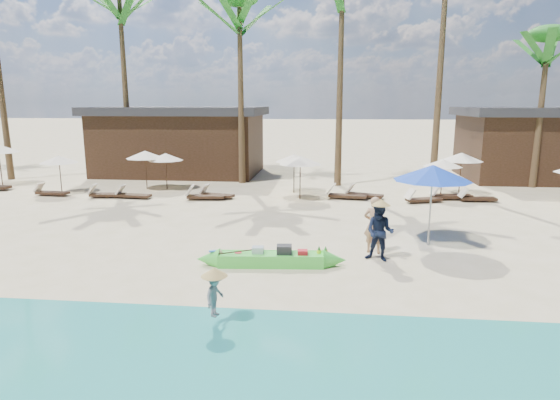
# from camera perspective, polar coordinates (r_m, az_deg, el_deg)

# --- Properties ---
(ground) EXTENTS (240.00, 240.00, 0.00)m
(ground) POSITION_cam_1_polar(r_m,az_deg,el_deg) (13.14, -1.54, -8.63)
(ground) COLOR beige
(ground) RESTS_ON ground
(wet_sand_strip) EXTENTS (240.00, 4.50, 0.01)m
(wet_sand_strip) POSITION_cam_1_polar(r_m,az_deg,el_deg) (8.69, -6.13, -20.10)
(wet_sand_strip) COLOR tan
(wet_sand_strip) RESTS_ON ground
(green_canoe) EXTENTS (4.79, 0.86, 0.61)m
(green_canoe) POSITION_cam_1_polar(r_m,az_deg,el_deg) (13.47, -1.09, -7.17)
(green_canoe) COLOR #48E345
(green_canoe) RESTS_ON ground
(tourist) EXTENTS (0.74, 0.59, 1.78)m
(tourist) POSITION_cam_1_polar(r_m,az_deg,el_deg) (14.69, 11.40, -3.00)
(tourist) COLOR tan
(tourist) RESTS_ON ground
(vendor_green) EXTENTS (1.02, 0.90, 1.74)m
(vendor_green) POSITION_cam_1_polar(r_m,az_deg,el_deg) (14.00, 12.07, -3.86)
(vendor_green) COLOR #131B34
(vendor_green) RESTS_ON ground
(vendor_yellow) EXTENTS (0.49, 0.68, 0.95)m
(vendor_yellow) POSITION_cam_1_polar(r_m,az_deg,el_deg) (10.04, -7.94, -11.38)
(vendor_yellow) COLOR gray
(vendor_yellow) RESTS_ON ground
(blue_umbrella) EXTENTS (2.46, 2.46, 2.65)m
(blue_umbrella) POSITION_cam_1_polar(r_m,az_deg,el_deg) (15.63, 18.12, 3.18)
(blue_umbrella) COLOR #99999E
(blue_umbrella) RESTS_ON ground
(resort_parasol_2) EXTENTS (1.89, 1.89, 1.94)m
(resort_parasol_2) POSITION_cam_1_polar(r_m,az_deg,el_deg) (26.31, -25.36, 4.50)
(resort_parasol_2) COLOR #3D2419
(resort_parasol_2) RESTS_ON ground
(resort_parasol_3) EXTENTS (2.01, 2.01, 2.07)m
(resort_parasol_3) POSITION_cam_1_polar(r_m,az_deg,el_deg) (25.96, -16.12, 5.34)
(resort_parasol_3) COLOR #3D2419
(resort_parasol_3) RESTS_ON ground
(lounger_3_left) EXTENTS (1.73, 0.66, 0.58)m
(lounger_3_left) POSITION_cam_1_polar(r_m,az_deg,el_deg) (26.10, -26.23, 0.90)
(lounger_3_left) COLOR #3D2419
(lounger_3_left) RESTS_ON ground
(lounger_3_right) EXTENTS (1.82, 0.73, 0.60)m
(lounger_3_right) POSITION_cam_1_polar(r_m,az_deg,el_deg) (24.46, -20.54, 0.73)
(lounger_3_right) COLOR #3D2419
(lounger_3_right) RESTS_ON ground
(resort_parasol_4) EXTENTS (1.88, 1.88, 1.94)m
(resort_parasol_4) POSITION_cam_1_polar(r_m,az_deg,el_deg) (25.66, -13.78, 5.13)
(resort_parasol_4) COLOR #3D2419
(resort_parasol_4) RESTS_ON ground
(lounger_4_left) EXTENTS (1.73, 0.66, 0.57)m
(lounger_4_left) POSITION_cam_1_polar(r_m,az_deg,el_deg) (23.88, -17.61, 0.65)
(lounger_4_left) COLOR #3D2419
(lounger_4_left) RESTS_ON ground
(lounger_4_right) EXTENTS (1.91, 0.74, 0.63)m
(lounger_4_right) POSITION_cam_1_polar(r_m,az_deg,el_deg) (22.72, -9.35, 0.55)
(lounger_4_right) COLOR #3D2419
(lounger_4_right) RESTS_ON ground
(resort_parasol_5) EXTENTS (1.94, 1.94, 2.00)m
(resort_parasol_5) POSITION_cam_1_polar(r_m,az_deg,el_deg) (23.96, 1.73, 5.13)
(resort_parasol_5) COLOR #3D2419
(resort_parasol_5) RESTS_ON ground
(lounger_5_left) EXTENTS (1.78, 0.92, 0.58)m
(lounger_5_left) POSITION_cam_1_polar(r_m,az_deg,el_deg) (23.07, -7.89, 0.72)
(lounger_5_left) COLOR #3D2419
(lounger_5_left) RESTS_ON ground
(resort_parasol_6) EXTENTS (2.04, 2.04, 2.10)m
(resort_parasol_6) POSITION_cam_1_polar(r_m,az_deg,el_deg) (22.30, 2.49, 4.88)
(resort_parasol_6) COLOR #3D2419
(resort_parasol_6) RESTS_ON ground
(lounger_6_left) EXTENTS (1.97, 0.84, 0.65)m
(lounger_6_left) POSITION_cam_1_polar(r_m,az_deg,el_deg) (22.81, 7.89, 0.66)
(lounger_6_left) COLOR #3D2419
(lounger_6_left) RESTS_ON ground
(lounger_6_right) EXTENTS (1.88, 1.13, 0.61)m
(lounger_6_right) POSITION_cam_1_polar(r_m,az_deg,el_deg) (23.19, 10.02, 0.74)
(lounger_6_right) COLOR #3D2419
(lounger_6_right) RESTS_ON ground
(resort_parasol_7) EXTENTS (1.84, 1.84, 1.90)m
(resort_parasol_7) POSITION_cam_1_polar(r_m,az_deg,el_deg) (24.04, 19.25, 4.29)
(resort_parasol_7) COLOR #3D2419
(resort_parasol_7) RESTS_ON ground
(lounger_7_left) EXTENTS (1.84, 1.06, 0.60)m
(lounger_7_left) POSITION_cam_1_polar(r_m,az_deg,el_deg) (22.73, 16.87, 0.18)
(lounger_7_left) COLOR #3D2419
(lounger_7_left) RESTS_ON ground
(lounger_7_right) EXTENTS (2.06, 0.84, 0.68)m
(lounger_7_right) POSITION_cam_1_polar(r_m,az_deg,el_deg) (23.84, 19.89, 0.57)
(lounger_7_right) COLOR #3D2419
(lounger_7_right) RESTS_ON ground
(resort_parasol_8) EXTENTS (2.07, 2.07, 2.14)m
(resort_parasol_8) POSITION_cam_1_polar(r_m,az_deg,el_deg) (25.06, 21.26, 4.92)
(resort_parasol_8) COLOR #3D2419
(resort_parasol_8) RESTS_ON ground
(lounger_8_left) EXTENTS (1.75, 0.63, 0.58)m
(lounger_8_left) POSITION_cam_1_polar(r_m,az_deg,el_deg) (23.85, 22.72, 0.28)
(lounger_8_left) COLOR #3D2419
(lounger_8_left) RESTS_ON ground
(palm_2) EXTENTS (2.08, 2.08, 11.33)m
(palm_2) POSITION_cam_1_polar(r_m,az_deg,el_deg) (30.18, -18.85, 19.98)
(palm_2) COLOR brown
(palm_2) RESTS_ON ground
(palm_3) EXTENTS (2.08, 2.08, 10.52)m
(palm_3) POSITION_cam_1_polar(r_m,az_deg,el_deg) (27.23, -4.94, 20.20)
(palm_3) COLOR brown
(palm_3) RESTS_ON ground
(palm_4) EXTENTS (2.08, 2.08, 11.70)m
(palm_4) POSITION_cam_1_polar(r_m,az_deg,el_deg) (26.66, 7.56, 22.23)
(palm_4) COLOR brown
(palm_4) RESTS_ON ground
(palm_6) EXTENTS (2.08, 2.08, 8.51)m
(palm_6) POSITION_cam_1_polar(r_m,az_deg,el_deg) (29.08, 29.77, 15.18)
(palm_6) COLOR brown
(palm_6) RESTS_ON ground
(pavilion_west) EXTENTS (10.80, 6.60, 4.30)m
(pavilion_west) POSITION_cam_1_polar(r_m,az_deg,el_deg) (31.31, -12.04, 7.17)
(pavilion_west) COLOR #3D2419
(pavilion_west) RESTS_ON ground
(pavilion_east) EXTENTS (8.80, 6.60, 4.30)m
(pavilion_east) POSITION_cam_1_polar(r_m,az_deg,el_deg) (32.26, 28.69, 6.13)
(pavilion_east) COLOR #3D2419
(pavilion_east) RESTS_ON ground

